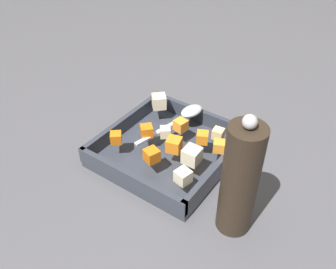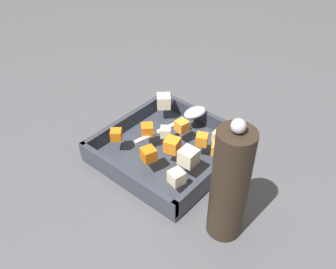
% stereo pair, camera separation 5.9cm
% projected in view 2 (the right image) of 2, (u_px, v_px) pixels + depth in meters
% --- Properties ---
extents(ground_plane, '(4.00, 4.00, 0.00)m').
position_uv_depth(ground_plane, '(171.00, 156.00, 0.85)').
color(ground_plane, '#4C4C51').
extents(baking_dish, '(0.28, 0.27, 0.05)m').
position_uv_depth(baking_dish, '(168.00, 150.00, 0.84)').
color(baking_dish, '#333842').
rests_on(baking_dish, ground_plane).
extents(carrot_chunk_corner_ne, '(0.03, 0.03, 0.02)m').
position_uv_depth(carrot_chunk_corner_ne, '(116.00, 135.00, 0.81)').
color(carrot_chunk_corner_ne, orange).
rests_on(carrot_chunk_corner_ne, baking_dish).
extents(carrot_chunk_corner_se, '(0.04, 0.04, 0.03)m').
position_uv_depth(carrot_chunk_corner_se, '(149.00, 154.00, 0.76)').
color(carrot_chunk_corner_se, orange).
rests_on(carrot_chunk_corner_se, baking_dish).
extents(carrot_chunk_near_left, '(0.03, 0.03, 0.03)m').
position_uv_depth(carrot_chunk_near_left, '(180.00, 125.00, 0.84)').
color(carrot_chunk_near_left, orange).
rests_on(carrot_chunk_near_left, baking_dish).
extents(carrot_chunk_near_right, '(0.04, 0.04, 0.03)m').
position_uv_depth(carrot_chunk_near_right, '(172.00, 145.00, 0.78)').
color(carrot_chunk_near_right, orange).
rests_on(carrot_chunk_near_right, baking_dish).
extents(carrot_chunk_corner_nw, '(0.03, 0.03, 0.02)m').
position_uv_depth(carrot_chunk_corner_nw, '(202.00, 139.00, 0.80)').
color(carrot_chunk_corner_nw, orange).
rests_on(carrot_chunk_corner_nw, baking_dish).
extents(carrot_chunk_far_left, '(0.04, 0.04, 0.03)m').
position_uv_depth(carrot_chunk_far_left, '(147.00, 130.00, 0.82)').
color(carrot_chunk_far_left, orange).
rests_on(carrot_chunk_far_left, baking_dish).
extents(carrot_chunk_heap_side, '(0.03, 0.03, 0.02)m').
position_uv_depth(carrot_chunk_heap_side, '(217.00, 149.00, 0.77)').
color(carrot_chunk_heap_side, orange).
rests_on(carrot_chunk_heap_side, baking_dish).
extents(potato_chunk_corner_sw, '(0.03, 0.03, 0.03)m').
position_uv_depth(potato_chunk_corner_sw, '(188.00, 157.00, 0.75)').
color(potato_chunk_corner_sw, beige).
rests_on(potato_chunk_corner_sw, baking_dish).
extents(potato_chunk_mid_right, '(0.05, 0.05, 0.03)m').
position_uv_depth(potato_chunk_mid_right, '(164.00, 101.00, 0.91)').
color(potato_chunk_mid_right, beige).
rests_on(potato_chunk_mid_right, baking_dish).
extents(potato_chunk_far_right, '(0.03, 0.03, 0.03)m').
position_uv_depth(potato_chunk_far_right, '(177.00, 177.00, 0.70)').
color(potato_chunk_far_right, beige).
rests_on(potato_chunk_far_right, baking_dish).
extents(potato_chunk_under_handle, '(0.03, 0.03, 0.02)m').
position_uv_depth(potato_chunk_under_handle, '(218.00, 137.00, 0.81)').
color(potato_chunk_under_handle, '#E0CC89').
rests_on(potato_chunk_under_handle, baking_dish).
extents(potato_chunk_back_center, '(0.03, 0.03, 0.02)m').
position_uv_depth(potato_chunk_back_center, '(165.00, 133.00, 0.82)').
color(potato_chunk_back_center, beige).
rests_on(potato_chunk_back_center, baking_dish).
extents(serving_spoon, '(0.20, 0.07, 0.02)m').
position_uv_depth(serving_spoon, '(191.00, 115.00, 0.88)').
color(serving_spoon, silver).
rests_on(serving_spoon, baking_dish).
extents(pepper_mill, '(0.07, 0.07, 0.25)m').
position_uv_depth(pepper_mill, '(230.00, 185.00, 0.62)').
color(pepper_mill, '#2D2319').
rests_on(pepper_mill, ground_plane).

